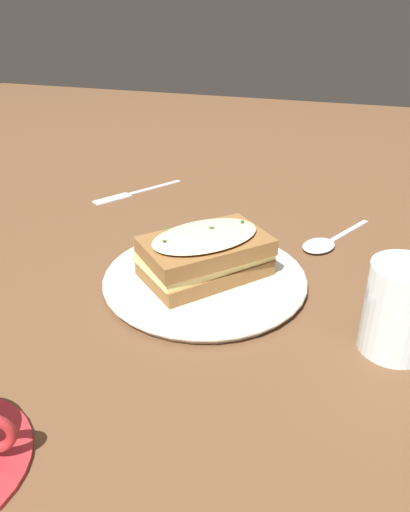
% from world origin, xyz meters
% --- Properties ---
extents(ground_plane, '(2.40, 2.40, 0.00)m').
position_xyz_m(ground_plane, '(0.00, 0.00, 0.00)').
color(ground_plane, brown).
extents(dinner_plate, '(0.26, 0.26, 0.02)m').
position_xyz_m(dinner_plate, '(0.02, -0.02, 0.01)').
color(dinner_plate, silver).
rests_on(dinner_plate, ground_plane).
extents(sandwich, '(0.18, 0.18, 0.06)m').
position_xyz_m(sandwich, '(0.02, -0.02, 0.05)').
color(sandwich, brown).
rests_on(sandwich, dinner_plate).
extents(water_glass, '(0.07, 0.07, 0.10)m').
position_xyz_m(water_glass, '(0.25, -0.08, 0.05)').
color(water_glass, silver).
rests_on(water_glass, ground_plane).
extents(fork, '(0.12, 0.16, 0.00)m').
position_xyz_m(fork, '(-0.21, 0.24, 0.00)').
color(fork, silver).
rests_on(fork, ground_plane).
extents(spoon, '(0.10, 0.16, 0.01)m').
position_xyz_m(spoon, '(0.16, 0.14, 0.00)').
color(spoon, silver).
rests_on(spoon, ground_plane).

